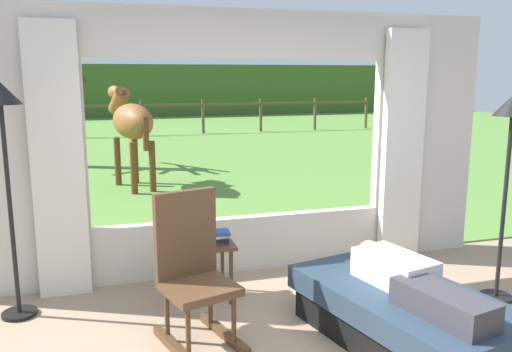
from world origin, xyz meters
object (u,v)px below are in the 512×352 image
object	(u,v)px
potted_plant	(196,221)
pasture_tree	(54,96)
recliner_sofa	(403,316)
reclining_person	(409,280)
book_stack	(218,237)
floor_lamp_left	(3,129)
rocking_chair	(193,270)
side_table	(207,253)
horse	(131,122)
floor_lamp_right	(510,136)

from	to	relation	value
potted_plant	pasture_tree	bearing A→B (deg)	102.18
recliner_sofa	pasture_tree	bearing A→B (deg)	95.47
reclining_person	pasture_tree	xyz separation A→B (m)	(-2.90, 8.78, 0.98)
book_stack	floor_lamp_left	distance (m)	1.91
reclining_person	rocking_chair	world-z (taller)	rocking_chair
book_stack	pasture_tree	distance (m)	7.85
side_table	book_stack	xyz separation A→B (m)	(0.09, -0.05, 0.15)
pasture_tree	side_table	bearing A→B (deg)	-77.33
recliner_sofa	horse	distance (m)	6.35
side_table	floor_lamp_right	world-z (taller)	floor_lamp_right
reclining_person	book_stack	world-z (taller)	reclining_person
floor_lamp_right	reclining_person	bearing A→B (deg)	-157.14
side_table	horse	size ratio (longest dim) A/B	0.29
book_stack	floor_lamp_right	distance (m)	2.60
recliner_sofa	book_stack	world-z (taller)	book_stack
horse	floor_lamp_right	bearing A→B (deg)	-79.30
recliner_sofa	book_stack	distance (m)	1.64
potted_plant	reclining_person	bearing A→B (deg)	-45.63
rocking_chair	side_table	bearing A→B (deg)	54.27
reclining_person	floor_lamp_right	world-z (taller)	floor_lamp_right
reclining_person	floor_lamp_right	xyz separation A→B (m)	(1.24, 0.52, 0.92)
recliner_sofa	side_table	xyz separation A→B (m)	(-1.20, 1.20, 0.21)
rocking_chair	floor_lamp_right	xyz separation A→B (m)	(2.69, -0.04, 0.90)
side_table	book_stack	bearing A→B (deg)	-31.05
book_stack	pasture_tree	bearing A→B (deg)	103.22
potted_plant	floor_lamp_right	world-z (taller)	floor_lamp_right
reclining_person	floor_lamp_left	size ratio (longest dim) A/B	0.75
recliner_sofa	horse	world-z (taller)	horse
recliner_sofa	potted_plant	xyz separation A→B (m)	(-1.28, 1.26, 0.48)
floor_lamp_right	recliner_sofa	bearing A→B (deg)	-159.08
floor_lamp_right	book_stack	bearing A→B (deg)	164.06
rocking_chair	pasture_tree	bearing A→B (deg)	83.92
rocking_chair	book_stack	size ratio (longest dim) A/B	5.35
recliner_sofa	horse	xyz separation A→B (m)	(-1.52, 6.09, 0.94)
recliner_sofa	horse	bearing A→B (deg)	91.10
recliner_sofa	reclining_person	world-z (taller)	reclining_person
potted_plant	floor_lamp_left	bearing A→B (deg)	177.61
side_table	book_stack	size ratio (longest dim) A/B	2.48
rocking_chair	side_table	world-z (taller)	rocking_chair
potted_plant	horse	world-z (taller)	horse
floor_lamp_left	floor_lamp_right	size ratio (longest dim) A/B	1.06
book_stack	side_table	bearing A→B (deg)	148.95
rocking_chair	pasture_tree	size ratio (longest dim) A/B	0.38
side_table	horse	world-z (taller)	horse
recliner_sofa	rocking_chair	distance (m)	1.57
pasture_tree	floor_lamp_left	bearing A→B (deg)	-88.93
book_stack	horse	size ratio (longest dim) A/B	0.12
horse	pasture_tree	size ratio (longest dim) A/B	0.62
reclining_person	side_table	xyz separation A→B (m)	(-1.20, 1.25, -0.10)
book_stack	floor_lamp_left	bearing A→B (deg)	173.92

